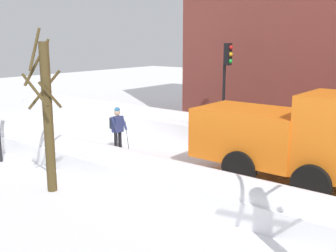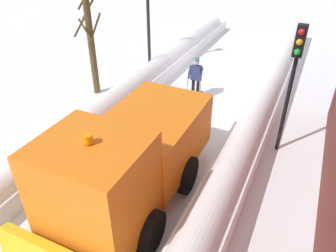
# 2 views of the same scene
# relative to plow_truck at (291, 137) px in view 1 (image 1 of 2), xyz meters

# --- Properties ---
(ground_plane) EXTENTS (80.00, 80.00, 0.00)m
(ground_plane) POSITION_rel_plow_truck_xyz_m (0.43, 0.76, -1.48)
(ground_plane) COLOR white
(snowbank_right) EXTENTS (1.10, 36.00, 1.08)m
(snowbank_right) POSITION_rel_plow_truck_xyz_m (3.09, 0.76, -1.00)
(snowbank_right) COLOR white
(snowbank_right) RESTS_ON ground
(plow_truck) EXTENTS (3.20, 5.98, 3.12)m
(plow_truck) POSITION_rel_plow_truck_xyz_m (0.00, 0.00, 0.00)
(plow_truck) COLOR orange
(plow_truck) RESTS_ON ground
(skier) EXTENTS (0.62, 1.80, 1.81)m
(skier) POSITION_rel_plow_truck_xyz_m (0.75, -6.71, -0.48)
(skier) COLOR black
(skier) RESTS_ON ground
(traffic_light_pole) EXTENTS (0.28, 0.42, 4.23)m
(traffic_light_pole) POSITION_rel_plow_truck_xyz_m (-3.16, -4.17, 1.50)
(traffic_light_pole) COLOR black
(traffic_light_pole) RESTS_ON ground
(bare_tree_near) EXTENTS (1.10, 1.10, 4.72)m
(bare_tree_near) POSITION_rel_plow_truck_xyz_m (4.94, -5.27, 0.83)
(bare_tree_near) COLOR #4A3C1E
(bare_tree_near) RESTS_ON ground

